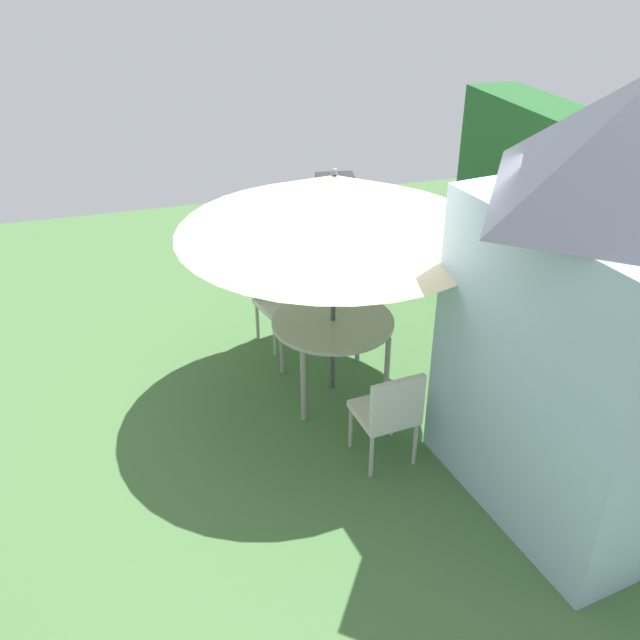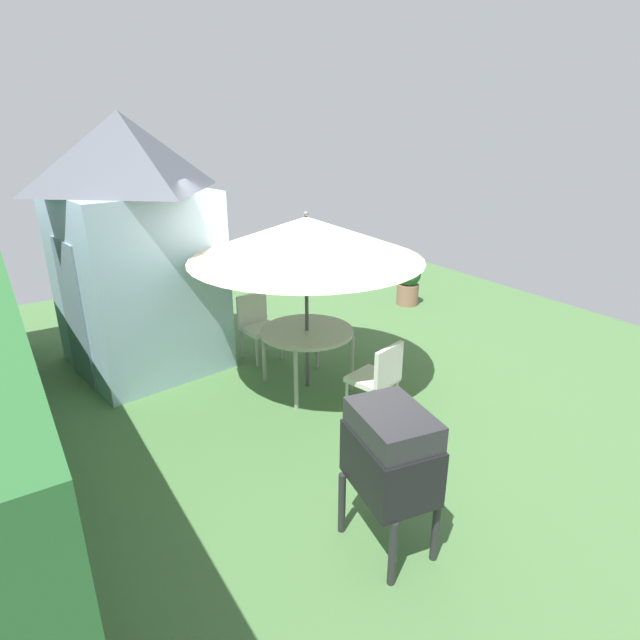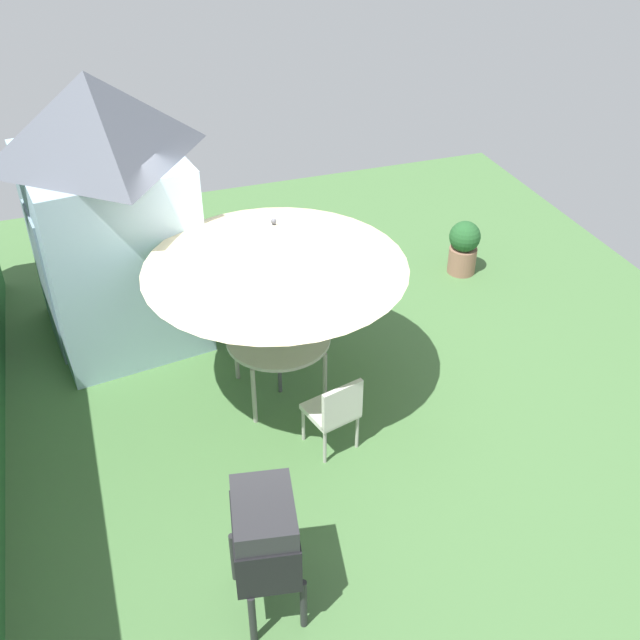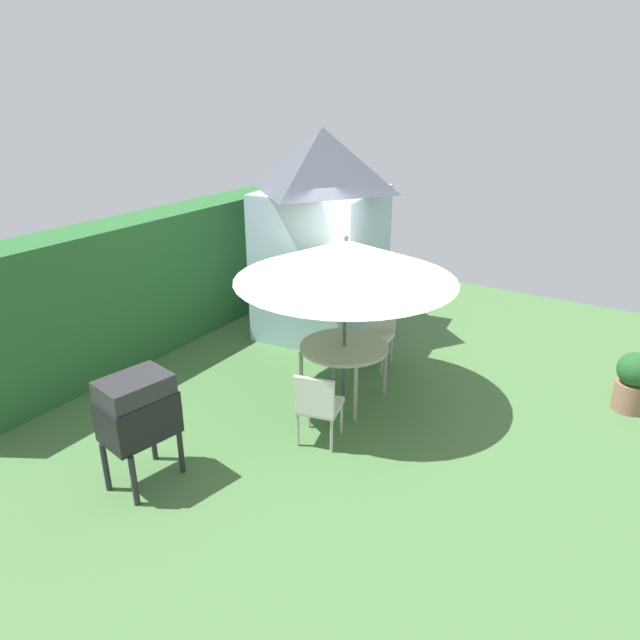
{
  "view_description": "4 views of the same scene",
  "coord_description": "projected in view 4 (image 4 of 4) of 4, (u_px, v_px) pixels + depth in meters",
  "views": [
    {
      "loc": [
        5.17,
        -1.52,
        3.9
      ],
      "look_at": [
        0.28,
        -0.06,
        0.96
      ],
      "focal_mm": 38.29,
      "sensor_mm": 36.0,
      "label": 1
    },
    {
      "loc": [
        -5.0,
        3.2,
        3.12
      ],
      "look_at": [
        -0.03,
        -0.03,
        0.86
      ],
      "focal_mm": 29.16,
      "sensor_mm": 36.0,
      "label": 2
    },
    {
      "loc": [
        -6.37,
        1.87,
        5.55
      ],
      "look_at": [
        -0.39,
        -0.2,
        1.16
      ],
      "focal_mm": 42.15,
      "sensor_mm": 36.0,
      "label": 3
    },
    {
      "loc": [
        -5.76,
        -3.15,
        3.82
      ],
      "look_at": [
        -0.38,
        0.28,
        1.21
      ],
      "focal_mm": 32.2,
      "sensor_mm": 36.0,
      "label": 4
    }
  ],
  "objects": [
    {
      "name": "patio_umbrella",
      "position": [
        346.0,
        260.0,
        6.86
      ],
      "size": [
        2.72,
        2.72,
        2.19
      ],
      "color": "#4C4C51",
      "rests_on": "ground"
    },
    {
      "name": "garden_shed",
      "position": [
        322.0,
        232.0,
        9.11
      ],
      "size": [
        2.22,
        2.05,
        3.26
      ],
      "color": "#9EBCD1",
      "rests_on": "ground"
    },
    {
      "name": "patio_table",
      "position": [
        344.0,
        350.0,
        7.32
      ],
      "size": [
        1.14,
        1.14,
        0.76
      ],
      "color": "#B2ADA3",
      "rests_on": "ground"
    },
    {
      "name": "chair_far_side",
      "position": [
        377.0,
        331.0,
        8.33
      ],
      "size": [
        0.51,
        0.5,
        0.9
      ],
      "color": "silver",
      "rests_on": "ground"
    },
    {
      "name": "hedge_backdrop",
      "position": [
        158.0,
        281.0,
        8.87
      ],
      "size": [
        6.88,
        0.75,
        2.06
      ],
      "color": "#28602D",
      "rests_on": "ground"
    },
    {
      "name": "potted_plant_by_shed",
      "position": [
        633.0,
        381.0,
        7.16
      ],
      "size": [
        0.44,
        0.44,
        0.78
      ],
      "color": "#936651",
      "rests_on": "ground"
    },
    {
      "name": "ground_plane",
      "position": [
        354.0,
        401.0,
        7.51
      ],
      "size": [
        11.0,
        11.0,
        0.0
      ],
      "primitive_type": "plane",
      "color": "#47703D"
    },
    {
      "name": "chair_near_shed",
      "position": [
        318.0,
        404.0,
        6.42
      ],
      "size": [
        0.57,
        0.56,
        0.9
      ],
      "color": "silver",
      "rests_on": "ground"
    },
    {
      "name": "bbq_grill",
      "position": [
        137.0,
        410.0,
        5.67
      ],
      "size": [
        0.78,
        0.62,
        1.2
      ],
      "color": "black",
      "rests_on": "ground"
    }
  ]
}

